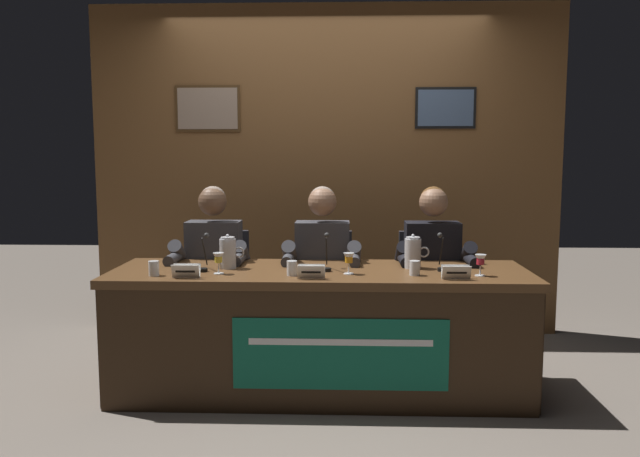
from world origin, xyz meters
The scene contains 23 objects.
ground_plane centered at (0.00, 0.00, 0.00)m, with size 12.00×12.00×0.00m, color #70665B.
wall_back_panelled centered at (0.00, 1.33, 1.30)m, with size 3.70×0.14×2.60m.
conference_table centered at (0.00, -0.10, 0.50)m, with size 2.50×0.77×0.75m.
chair_left centered at (-0.73, 0.57, 0.44)m, with size 0.44×0.45×0.90m.
panelist_left centered at (-0.73, 0.37, 0.72)m, with size 0.51×0.48×1.23m.
nameplate_left centered at (-0.74, -0.28, 0.79)m, with size 0.16×0.06×0.08m.
juice_glass_left centered at (-0.58, -0.15, 0.84)m, with size 0.06×0.06×0.12m.
water_cup_left centered at (-0.94, -0.22, 0.79)m, with size 0.06×0.06×0.08m.
microphone_left centered at (-0.69, -0.04, 0.82)m, with size 0.06×0.17×0.22m.
chair_center centered at (0.00, 0.57, 0.44)m, with size 0.44×0.45×0.90m.
panelist_center centered at (0.00, 0.37, 0.72)m, with size 0.51×0.48×1.23m.
nameplate_center centered at (-0.04, -0.27, 0.79)m, with size 0.15×0.06×0.08m.
juice_glass_center centered at (0.17, -0.13, 0.84)m, with size 0.06×0.06×0.12m.
water_cup_center centered at (-0.15, -0.19, 0.79)m, with size 0.06×0.06×0.08m.
microphone_center centered at (0.04, -0.01, 0.82)m, with size 0.06×0.17×0.22m.
chair_right centered at (0.73, 0.57, 0.44)m, with size 0.44×0.45×0.90m.
panelist_right centered at (0.73, 0.37, 0.72)m, with size 0.51×0.48×1.23m.
nameplate_right centered at (0.77, -0.26, 0.79)m, with size 0.16×0.06×0.08m.
juice_glass_right centered at (0.92, -0.16, 0.84)m, with size 0.06×0.06×0.12m.
water_cup_right centered at (0.55, -0.16, 0.79)m, with size 0.06×0.06×0.08m.
microphone_right centered at (0.73, 0.02, 0.82)m, with size 0.06×0.17×0.22m.
water_pitcher_left_side centered at (-0.56, 0.03, 0.84)m, with size 0.15×0.10×0.21m.
water_pitcher_right_side centered at (0.56, 0.08, 0.84)m, with size 0.15×0.10×0.21m.
Camera 1 is at (0.13, -3.72, 1.45)m, focal length 35.29 mm.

